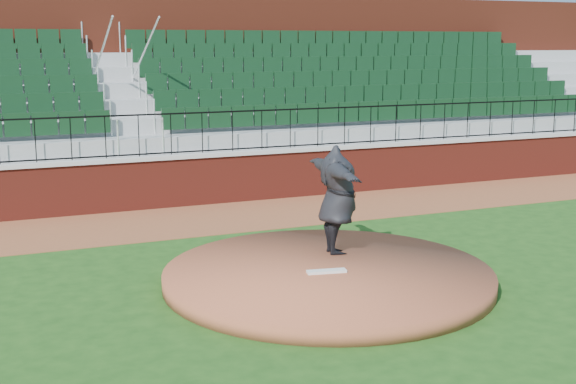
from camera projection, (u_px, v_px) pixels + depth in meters
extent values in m
plane|color=#1A4112|center=(322.00, 283.00, 12.96)|extent=(90.00, 90.00, 0.00)
cube|color=brown|center=(223.00, 217.00, 17.84)|extent=(34.00, 3.20, 0.01)
cube|color=maroon|center=(203.00, 180.00, 19.17)|extent=(34.00, 0.35, 1.20)
cube|color=#B7B7B7|center=(203.00, 155.00, 19.05)|extent=(34.00, 0.45, 0.10)
cube|color=maroon|center=(151.00, 83.00, 23.76)|extent=(34.00, 0.50, 5.50)
cylinder|color=brown|center=(328.00, 276.00, 12.91)|extent=(5.55, 5.55, 0.25)
cube|color=silver|center=(327.00, 271.00, 12.69)|extent=(0.68, 0.28, 0.04)
imported|color=black|center=(337.00, 200.00, 13.67)|extent=(0.98, 2.50, 1.98)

